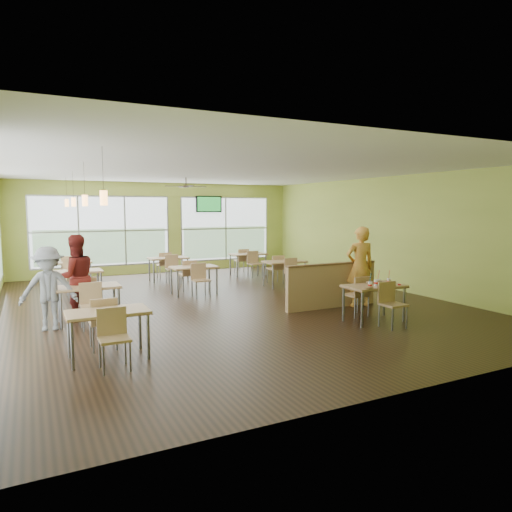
% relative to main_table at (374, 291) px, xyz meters
% --- Properties ---
extents(room, '(12.00, 12.04, 3.20)m').
position_rel_main_table_xyz_m(room, '(-2.00, 3.00, 0.97)').
color(room, black).
rests_on(room, ground).
extents(window_bays, '(9.24, 10.24, 2.38)m').
position_rel_main_table_xyz_m(window_bays, '(-4.65, 6.08, 0.85)').
color(window_bays, white).
rests_on(window_bays, room).
extents(main_table, '(1.22, 1.52, 0.87)m').
position_rel_main_table_xyz_m(main_table, '(0.00, 0.00, 0.00)').
color(main_table, tan).
rests_on(main_table, floor).
extents(half_wall_divider, '(2.40, 0.14, 1.04)m').
position_rel_main_table_xyz_m(half_wall_divider, '(0.00, 1.45, -0.11)').
color(half_wall_divider, tan).
rests_on(half_wall_divider, floor).
extents(dining_tables, '(6.92, 8.72, 0.87)m').
position_rel_main_table_xyz_m(dining_tables, '(-3.05, 4.71, -0.00)').
color(dining_tables, tan).
rests_on(dining_tables, floor).
extents(pendant_lights, '(0.11, 7.31, 0.86)m').
position_rel_main_table_xyz_m(pendant_lights, '(-5.20, 3.68, 1.82)').
color(pendant_lights, '#2D2119').
rests_on(pendant_lights, ceiling).
extents(ceiling_fan, '(1.25, 1.25, 0.29)m').
position_rel_main_table_xyz_m(ceiling_fan, '(-2.00, 6.00, 2.32)').
color(ceiling_fan, '#2D2119').
rests_on(ceiling_fan, ceiling).
extents(tv_backwall, '(1.00, 0.07, 0.60)m').
position_rel_main_table_xyz_m(tv_backwall, '(-0.20, 8.90, 1.82)').
color(tv_backwall, black).
rests_on(tv_backwall, wall_back).
extents(man_plaid, '(0.77, 0.59, 1.88)m').
position_rel_main_table_xyz_m(man_plaid, '(0.67, 1.27, 0.31)').
color(man_plaid, '#D26417').
rests_on(man_plaid, floor).
extents(patron_maroon, '(0.97, 0.82, 1.76)m').
position_rel_main_table_xyz_m(patron_maroon, '(-5.40, 2.90, 0.25)').
color(patron_maroon, maroon).
rests_on(patron_maroon, floor).
extents(patron_grey, '(1.09, 0.70, 1.59)m').
position_rel_main_table_xyz_m(patron_grey, '(-5.94, 2.22, 0.16)').
color(patron_grey, slate).
rests_on(patron_grey, floor).
extents(cup_blue, '(0.09, 0.09, 0.31)m').
position_rel_main_table_xyz_m(cup_blue, '(-0.30, -0.23, 0.18)').
color(cup_blue, white).
rests_on(cup_blue, main_table).
extents(cup_yellow, '(0.10, 0.10, 0.35)m').
position_rel_main_table_xyz_m(cup_yellow, '(-0.05, -0.12, 0.19)').
color(cup_yellow, white).
rests_on(cup_yellow, main_table).
extents(cup_red_near, '(0.10, 0.10, 0.34)m').
position_rel_main_table_xyz_m(cup_red_near, '(0.02, -0.10, 0.19)').
color(cup_red_near, white).
rests_on(cup_red_near, main_table).
extents(cup_red_far, '(0.09, 0.09, 0.31)m').
position_rel_main_table_xyz_m(cup_red_far, '(0.34, -0.05, 0.18)').
color(cup_red_far, white).
rests_on(cup_red_far, main_table).
extents(food_basket, '(0.24, 0.24, 0.05)m').
position_rel_main_table_xyz_m(food_basket, '(0.33, 0.03, 0.15)').
color(food_basket, black).
rests_on(food_basket, main_table).
extents(ketchup_cup, '(0.06, 0.06, 0.03)m').
position_rel_main_table_xyz_m(ketchup_cup, '(0.44, -0.24, 0.13)').
color(ketchup_cup, red).
rests_on(ketchup_cup, main_table).
extents(wrapper_left, '(0.19, 0.17, 0.04)m').
position_rel_main_table_xyz_m(wrapper_left, '(-0.38, -0.28, 0.14)').
color(wrapper_left, '#9C7E4B').
rests_on(wrapper_left, main_table).
extents(wrapper_mid, '(0.20, 0.19, 0.05)m').
position_rel_main_table_xyz_m(wrapper_mid, '(0.07, 0.22, 0.14)').
color(wrapper_mid, '#9C7E4B').
rests_on(wrapper_mid, main_table).
extents(wrapper_right, '(0.15, 0.14, 0.03)m').
position_rel_main_table_xyz_m(wrapper_right, '(0.21, -0.30, 0.14)').
color(wrapper_right, '#9C7E4B').
rests_on(wrapper_right, main_table).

